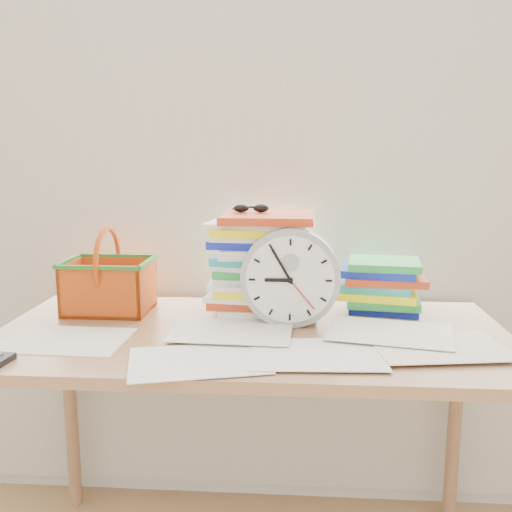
# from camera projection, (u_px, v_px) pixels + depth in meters

# --- Properties ---
(curtain) EXTENTS (2.40, 0.01, 2.50)m
(curtain) POSITION_uv_depth(u_px,v_px,m) (260.00, 131.00, 1.83)
(curtain) COLOR beige
(curtain) RESTS_ON room_shell
(desk) EXTENTS (1.40, 0.70, 0.75)m
(desk) POSITION_uv_depth(u_px,v_px,m) (251.00, 357.00, 1.57)
(desk) COLOR #936745
(desk) RESTS_ON ground
(paper_stack) EXTENTS (0.33, 0.28, 0.30)m
(paper_stack) POSITION_uv_depth(u_px,v_px,m) (263.00, 263.00, 1.73)
(paper_stack) COLOR white
(paper_stack) RESTS_ON desk
(clock) EXTENTS (0.28, 0.06, 0.28)m
(clock) POSITION_uv_depth(u_px,v_px,m) (290.00, 278.00, 1.58)
(clock) COLOR #9C9C9C
(clock) RESTS_ON desk
(sunglasses) EXTENTS (0.13, 0.11, 0.03)m
(sunglasses) POSITION_uv_depth(u_px,v_px,m) (251.00, 208.00, 1.72)
(sunglasses) COLOR black
(sunglasses) RESTS_ON paper_stack
(book_stack) EXTENTS (0.30, 0.25, 0.16)m
(book_stack) POSITION_uv_depth(u_px,v_px,m) (381.00, 286.00, 1.74)
(book_stack) COLOR white
(book_stack) RESTS_ON desk
(basket) EXTENTS (0.26, 0.20, 0.26)m
(basket) POSITION_uv_depth(u_px,v_px,m) (108.00, 270.00, 1.73)
(basket) COLOR #E45916
(basket) RESTS_ON desk
(scattered_papers) EXTENTS (1.26, 0.42, 0.02)m
(scattered_papers) POSITION_uv_depth(u_px,v_px,m) (251.00, 329.00, 1.56)
(scattered_papers) COLOR white
(scattered_papers) RESTS_ON desk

